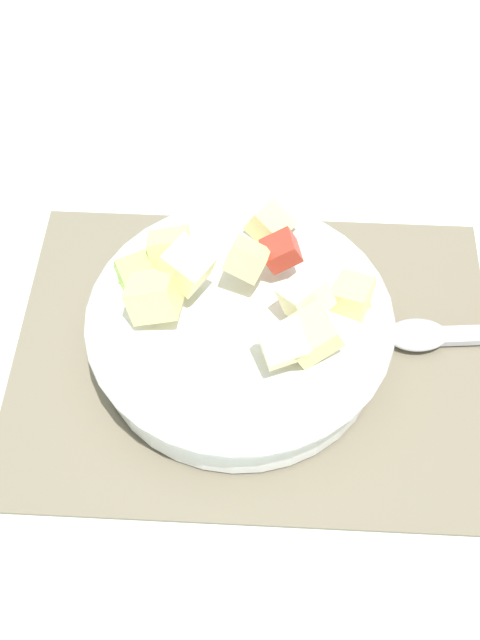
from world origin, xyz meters
TOP-DOWN VIEW (x-y plane):
  - ground_plane at (0.00, 0.00)m, footprint 2.40×2.40m
  - placemat at (0.00, 0.00)m, footprint 0.44×0.33m
  - salad_bowl at (-0.01, 0.01)m, footprint 0.27×0.27m
  - serving_spoon at (0.19, 0.02)m, footprint 0.20×0.05m

SIDE VIEW (x-z plane):
  - ground_plane at x=0.00m, z-range 0.00..0.00m
  - placemat at x=0.00m, z-range 0.00..0.01m
  - serving_spoon at x=0.19m, z-range 0.00..0.02m
  - salad_bowl at x=-0.01m, z-range -0.01..0.10m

